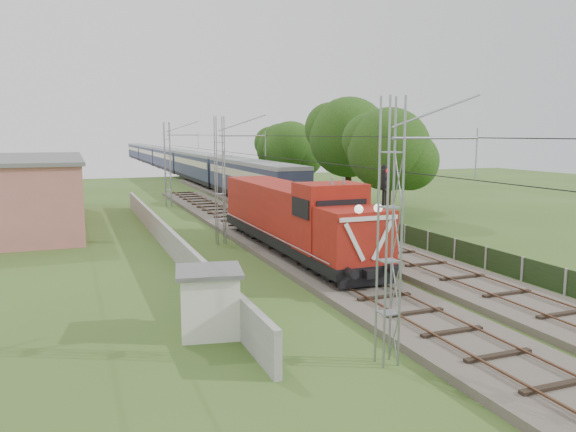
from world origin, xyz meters
name	(u,v)px	position (x,y,z in m)	size (l,w,h in m)	color
ground	(352,287)	(0.00, 0.00, 0.00)	(140.00, 140.00, 0.00)	#3A521F
track_main	(294,253)	(0.00, 7.00, 0.18)	(4.20, 70.00, 0.45)	#6B6054
track_side	(292,217)	(5.00, 20.00, 0.18)	(4.20, 80.00, 0.45)	#6B6054
catenary	(221,180)	(-2.95, 12.00, 4.05)	(3.31, 70.00, 8.00)	gray
boundary_wall	(165,236)	(-6.50, 12.00, 0.75)	(0.25, 40.00, 1.50)	#9E9E99
station_building	(24,192)	(-15.00, 24.00, 2.63)	(8.40, 20.40, 5.22)	#C6716A
fence	(455,249)	(8.00, 3.00, 0.60)	(0.12, 32.00, 1.20)	black
locomotive	(293,216)	(0.00, 7.16, 2.29)	(3.08, 17.60, 4.47)	black
coach_rake	(171,158)	(5.00, 78.31, 2.61)	(3.16, 118.22, 3.66)	black
signal_post	(384,199)	(2.90, 2.14, 3.71)	(0.58, 0.46, 5.40)	black
relay_hut	(209,301)	(-7.40, -3.52, 1.17)	(2.60, 2.60, 2.31)	silver
tree_a	(390,150)	(12.08, 16.79, 5.62)	(6.95, 6.62, 9.01)	#342415
tree_b	(350,138)	(13.39, 26.19, 6.50)	(8.03, 7.65, 10.41)	#342415
tree_c	(291,149)	(11.33, 36.20, 5.18)	(6.41, 6.11, 8.31)	#342415
tree_d	(282,149)	(11.91, 40.53, 5.09)	(6.29, 5.99, 8.16)	#342415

